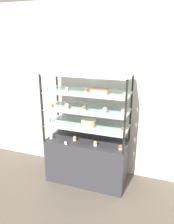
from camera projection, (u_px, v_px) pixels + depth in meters
name	position (u px, v px, depth m)	size (l,w,h in m)	color
ground_plane	(87.00, 179.00, 3.40)	(20.00, 20.00, 0.00)	brown
back_wall	(96.00, 92.00, 3.33)	(8.00, 0.05, 2.60)	silver
display_base	(87.00, 160.00, 3.29)	(1.17, 0.50, 0.67)	#333338
display_riser_lower	(87.00, 126.00, 3.11)	(1.17, 0.50, 0.24)	black
display_riser_middle	(87.00, 110.00, 3.03)	(1.17, 0.50, 0.24)	black
display_riser_upper	(87.00, 93.00, 2.95)	(1.17, 0.50, 0.24)	black
display_riser_top	(87.00, 75.00, 2.87)	(1.17, 0.50, 0.24)	black
layer_cake_centerpiece	(88.00, 123.00, 3.04)	(0.21, 0.21, 0.10)	#DBBC84
sheet_cake_frosted	(100.00, 91.00, 2.84)	(0.23, 0.13, 0.06)	#DBBC84
cupcake_0	(51.00, 137.00, 3.21)	(0.05, 0.05, 0.07)	white
cupcake_1	(75.00, 138.00, 3.15)	(0.05, 0.05, 0.07)	beige
cupcake_2	(95.00, 143.00, 3.01)	(0.05, 0.05, 0.07)	white
cupcake_3	(120.00, 147.00, 2.90)	(0.05, 0.05, 0.07)	beige
price_tag_0	(66.00, 143.00, 3.04)	(0.04, 0.00, 0.04)	white
cupcake_4	(51.00, 120.00, 3.21)	(0.05, 0.05, 0.06)	beige
cupcake_5	(123.00, 129.00, 2.87)	(0.05, 0.05, 0.06)	beige
price_tag_1	(111.00, 134.00, 2.76)	(0.04, 0.00, 0.04)	white
cupcake_6	(51.00, 105.00, 3.08)	(0.06, 0.06, 0.07)	#CCB28C
cupcake_7	(67.00, 106.00, 3.03)	(0.06, 0.06, 0.07)	beige
cupcake_8	(84.00, 108.00, 2.94)	(0.06, 0.06, 0.07)	beige
cupcake_9	(105.00, 110.00, 2.85)	(0.06, 0.06, 0.07)	#CCB28C
cupcake_10	(123.00, 112.00, 2.79)	(0.06, 0.06, 0.07)	white
price_tag_2	(76.00, 112.00, 2.83)	(0.04, 0.00, 0.04)	white
cupcake_11	(48.00, 88.00, 3.04)	(0.05, 0.05, 0.06)	white
cupcake_12	(67.00, 89.00, 2.97)	(0.05, 0.05, 0.06)	white
cupcake_13	(86.00, 90.00, 2.90)	(0.05, 0.05, 0.06)	white
cupcake_14	(124.00, 95.00, 2.67)	(0.05, 0.05, 0.06)	#CCB28C
price_tag_3	(53.00, 92.00, 2.86)	(0.04, 0.00, 0.04)	white
cupcake_15	(46.00, 71.00, 2.91)	(0.05, 0.05, 0.07)	#CCB28C
cupcake_16	(86.00, 72.00, 2.81)	(0.05, 0.05, 0.07)	beige
cupcake_17	(127.00, 75.00, 2.60)	(0.05, 0.05, 0.07)	#CCB28C
price_tag_4	(83.00, 75.00, 2.65)	(0.04, 0.00, 0.04)	white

